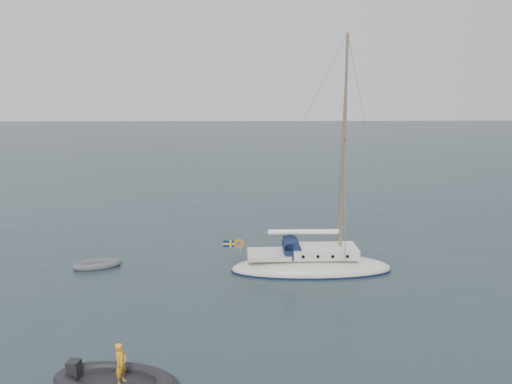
{
  "coord_description": "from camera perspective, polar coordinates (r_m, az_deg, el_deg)",
  "views": [
    {
      "loc": [
        -3.35,
        -25.04,
        9.46
      ],
      "look_at": [
        -2.76,
        0.0,
        4.49
      ],
      "focal_mm": 35.0,
      "sensor_mm": 36.0,
      "label": 1
    }
  ],
  "objects": [
    {
      "name": "ground",
      "position": [
        26.97,
        5.96,
        -9.37
      ],
      "size": [
        300.0,
        300.0,
        0.0
      ],
      "primitive_type": "plane",
      "color": "black",
      "rests_on": "ground"
    },
    {
      "name": "sailboat",
      "position": [
        27.16,
        6.4,
        -7.04
      ],
      "size": [
        9.11,
        2.73,
        12.97
      ],
      "rotation": [
        0.0,
        0.0,
        0.01
      ],
      "color": "beige",
      "rests_on": "ground"
    },
    {
      "name": "dinghy",
      "position": [
        29.17,
        -17.68,
        -7.91
      ],
      "size": [
        2.61,
        1.18,
        0.37
      ],
      "rotation": [
        0.0,
        0.0,
        0.36
      ],
      "color": "#515156",
      "rests_on": "ground"
    },
    {
      "name": "rib",
      "position": [
        17.96,
        -15.81,
        -20.06
      ],
      "size": [
        4.29,
        1.95,
        1.62
      ],
      "rotation": [
        0.0,
        0.0,
        -0.19
      ],
      "color": "black",
      "rests_on": "ground"
    }
  ]
}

